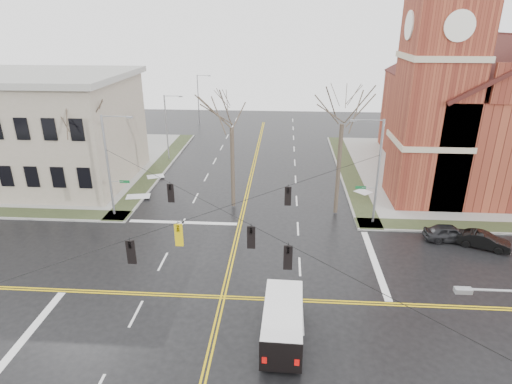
# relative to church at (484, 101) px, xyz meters

# --- Properties ---
(ground) EXTENTS (120.00, 120.00, 0.00)m
(ground) POSITION_rel_church_xyz_m (-24.76, -24.78, -8.43)
(ground) COLOR black
(ground) RESTS_ON ground
(sidewalks) EXTENTS (80.00, 80.00, 0.17)m
(sidewalks) POSITION_rel_church_xyz_m (-24.76, -24.78, -8.36)
(sidewalks) COLOR gray
(sidewalks) RESTS_ON ground
(road_markings) EXTENTS (100.00, 100.00, 0.01)m
(road_markings) POSITION_rel_church_xyz_m (-24.76, -24.78, -8.43)
(road_markings) COLOR gold
(road_markings) RESTS_ON ground
(church) EXTENTS (24.28, 27.48, 27.50)m
(church) POSITION_rel_church_xyz_m (0.00, 0.00, 0.00)
(church) COLOR maroon
(church) RESTS_ON ground
(civic_building_a) EXTENTS (18.00, 14.00, 11.00)m
(civic_building_a) POSITION_rel_church_xyz_m (-46.76, -4.78, -2.93)
(civic_building_a) COLOR gray
(civic_building_a) RESTS_ON ground
(signal_pole_ne) EXTENTS (2.75, 0.22, 9.00)m
(signal_pole_ne) POSITION_rel_church_xyz_m (-13.44, -13.28, -3.48)
(signal_pole_ne) COLOR gray
(signal_pole_ne) RESTS_ON ground
(signal_pole_nw) EXTENTS (2.75, 0.22, 9.00)m
(signal_pole_nw) POSITION_rel_church_xyz_m (-36.09, -13.28, -3.48)
(signal_pole_nw) COLOR gray
(signal_pole_nw) RESTS_ON ground
(span_wires) EXTENTS (23.02, 23.02, 0.03)m
(span_wires) POSITION_rel_church_xyz_m (-24.76, -24.78, -2.23)
(span_wires) COLOR black
(span_wires) RESTS_ON ground
(traffic_signals) EXTENTS (8.21, 8.26, 1.30)m
(traffic_signals) POSITION_rel_church_xyz_m (-24.76, -25.45, -2.98)
(traffic_signals) COLOR black
(traffic_signals) RESTS_ON ground
(streetlight_north_a) EXTENTS (2.30, 0.20, 8.00)m
(streetlight_north_a) POSITION_rel_church_xyz_m (-35.42, 3.22, -3.97)
(streetlight_north_a) COLOR gray
(streetlight_north_a) RESTS_ON ground
(streetlight_north_b) EXTENTS (2.30, 0.20, 8.00)m
(streetlight_north_b) POSITION_rel_church_xyz_m (-35.42, 23.22, -3.97)
(streetlight_north_b) COLOR gray
(streetlight_north_b) RESTS_ON ground
(cargo_van) EXTENTS (2.28, 5.55, 2.08)m
(cargo_van) POSITION_rel_church_xyz_m (-20.92, -28.15, -7.20)
(cargo_van) COLOR white
(cargo_van) RESTS_ON ground
(parked_car_a) EXTENTS (3.99, 1.69, 1.35)m
(parked_car_a) POSITION_rel_church_xyz_m (-7.76, -16.04, -7.76)
(parked_car_a) COLOR black
(parked_car_a) RESTS_ON ground
(parked_car_b) EXTENTS (4.01, 2.74, 1.25)m
(parked_car_b) POSITION_rel_church_xyz_m (-5.54, -17.04, -7.81)
(parked_car_b) COLOR black
(parked_car_b) RESTS_ON ground
(tree_nw_far) EXTENTS (4.00, 4.00, 10.68)m
(tree_nw_far) POSITION_rel_church_xyz_m (-39.33, -10.52, -0.70)
(tree_nw_far) COLOR #382D24
(tree_nw_far) RESTS_ON ground
(tree_nw_near) EXTENTS (4.00, 4.00, 11.22)m
(tree_nw_near) POSITION_rel_church_xyz_m (-25.76, -10.64, -0.31)
(tree_nw_near) COLOR #382D24
(tree_nw_near) RESTS_ON ground
(tree_ne) EXTENTS (4.00, 4.00, 12.19)m
(tree_ne) POSITION_rel_church_xyz_m (-16.30, -11.47, 0.38)
(tree_ne) COLOR #382D24
(tree_ne) RESTS_ON ground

